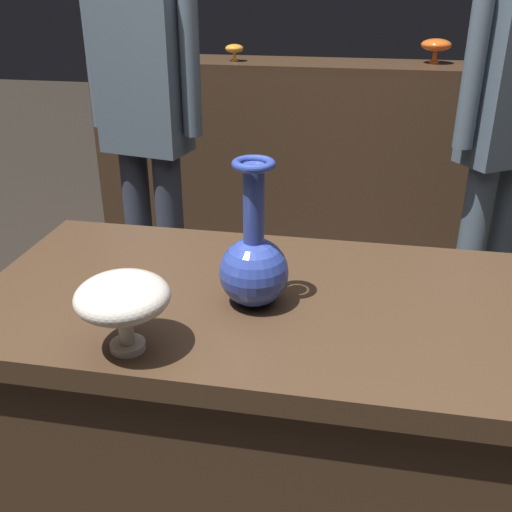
{
  "coord_description": "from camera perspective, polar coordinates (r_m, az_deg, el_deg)",
  "views": [
    {
      "loc": [
        0.2,
        -1.1,
        1.43
      ],
      "look_at": [
        0.0,
        -0.02,
        0.9
      ],
      "focal_mm": 42.03,
      "sensor_mm": 36.0,
      "label": 1
    }
  ],
  "objects": [
    {
      "name": "vase_tall_behind",
      "position": [
        1.08,
        -12.57,
        -4.0
      ],
      "size": [
        0.17,
        0.17,
        0.15
      ],
      "color": "silver",
      "rests_on": "display_plinth"
    },
    {
      "name": "shelf_vase_right",
      "position": [
        3.39,
        16.77,
        18.64
      ],
      "size": [
        0.15,
        0.15,
        0.12
      ],
      "color": "#E55B1E",
      "rests_on": "back_display_shelf"
    },
    {
      "name": "back_display_shelf",
      "position": [
        3.44,
        6.88,
        9.63
      ],
      "size": [
        2.6,
        0.4,
        0.99
      ],
      "color": "#422D1E",
      "rests_on": "ground_plane"
    },
    {
      "name": "vase_centerpiece",
      "position": [
        1.21,
        -0.08,
        -0.68
      ],
      "size": [
        0.14,
        0.14,
        0.31
      ],
      "color": "#2D429E",
      "rests_on": "display_plinth"
    },
    {
      "name": "visitor_near_right",
      "position": [
        2.42,
        22.88,
        11.58
      ],
      "size": [
        0.4,
        0.33,
        1.58
      ],
      "rotation": [
        0.0,
        0.0,
        3.73
      ],
      "color": "slate",
      "rests_on": "ground_plane"
    },
    {
      "name": "display_plinth",
      "position": [
        1.52,
        0.07,
        -16.85
      ],
      "size": [
        1.2,
        0.64,
        0.8
      ],
      "color": "#422D1E",
      "rests_on": "ground_plane"
    },
    {
      "name": "visitor_near_left",
      "position": [
        2.36,
        -10.49,
        13.41
      ],
      "size": [
        0.46,
        0.24,
        1.61
      ],
      "rotation": [
        0.0,
        0.0,
        2.94
      ],
      "color": "#333847",
      "rests_on": "ground_plane"
    },
    {
      "name": "shelf_vase_left",
      "position": [
        3.35,
        -2.07,
        19.1
      ],
      "size": [
        0.1,
        0.1,
        0.09
      ],
      "color": "orange",
      "rests_on": "back_display_shelf"
    }
  ]
}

